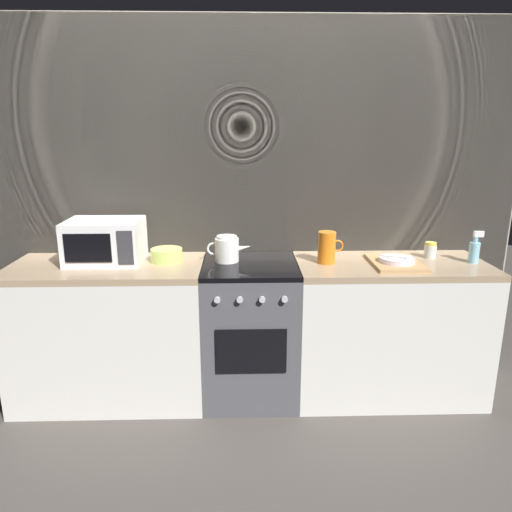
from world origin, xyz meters
TOP-DOWN VIEW (x-y plane):
  - ground_plane at (0.00, 0.00)m, footprint 8.00×8.00m
  - back_wall at (0.00, 0.32)m, footprint 3.60×0.05m
  - counter_left at (-0.90, 0.00)m, footprint 1.20×0.60m
  - stove_unit at (-0.00, -0.00)m, footprint 0.60×0.63m
  - counter_right at (0.90, 0.00)m, footprint 1.20×0.60m
  - microwave at (-0.91, 0.07)m, footprint 0.46×0.35m
  - kettle at (-0.14, 0.06)m, footprint 0.28×0.15m
  - mixing_bowl at (-0.53, 0.08)m, footprint 0.20×0.20m
  - pitcher at (0.48, 0.01)m, footprint 0.16×0.11m
  - dish_pile at (0.91, -0.04)m, footprint 0.30×0.40m
  - spice_jar at (1.18, 0.11)m, footprint 0.08×0.08m
  - spray_bottle at (1.41, -0.02)m, footprint 0.08×0.06m

SIDE VIEW (x-z plane):
  - ground_plane at x=0.00m, z-range 0.00..0.00m
  - stove_unit at x=0.00m, z-range 0.00..0.90m
  - counter_left at x=-0.90m, z-range 0.00..0.90m
  - counter_right at x=0.90m, z-range 0.00..0.90m
  - dish_pile at x=0.91m, z-range 0.89..0.95m
  - mixing_bowl at x=-0.53m, z-range 0.90..0.98m
  - spice_jar at x=1.18m, z-range 0.90..1.00m
  - spray_bottle at x=1.41m, z-range 0.88..1.08m
  - kettle at x=-0.14m, z-range 0.90..1.06m
  - pitcher at x=0.48m, z-range 0.90..1.10m
  - microwave at x=-0.91m, z-range 0.90..1.17m
  - back_wall at x=0.00m, z-range 0.00..2.40m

